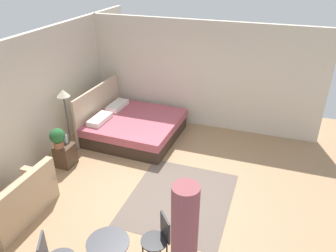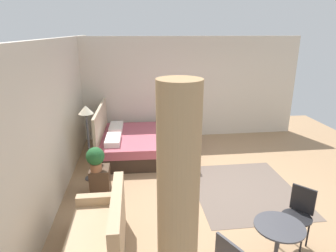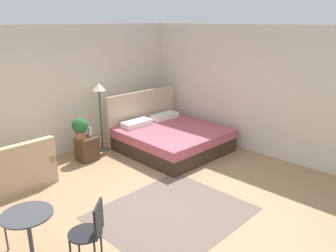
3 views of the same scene
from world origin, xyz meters
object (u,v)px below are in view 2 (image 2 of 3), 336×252
nightstand (100,180)px  vase (99,160)px  couch (100,237)px  bed (143,143)px  potted_plant (95,158)px  balcony_table (277,241)px  cafe_chair_near_couch (299,211)px  floor_lamp (87,121)px

nightstand → vase: 0.37m
vase → couch: bearing=-174.1°
bed → potted_plant: 2.02m
balcony_table → bed: bearing=20.4°
vase → nightstand: bearing=-172.0°
balcony_table → cafe_chair_near_couch: (0.48, -0.55, 0.04)m
nightstand → bed: bearing=-27.2°
potted_plant → vase: 0.27m
vase → bed: bearing=-29.5°
floor_lamp → balcony_table: (-2.80, -2.54, -0.74)m
nightstand → floor_lamp: (0.55, 0.24, 0.99)m
potted_plant → cafe_chair_near_couch: (-1.67, -2.90, -0.21)m
nightstand → balcony_table: (-2.25, -2.30, 0.25)m
floor_lamp → balcony_table: size_ratio=2.13×
floor_lamp → bed: bearing=-44.7°
bed → floor_lamp: floor_lamp is taller
bed → floor_lamp: size_ratio=1.42×
couch → nightstand: bearing=5.7°
couch → vase: size_ratio=7.13×
balcony_table → nightstand: bearing=45.6°
bed → vase: 1.78m
couch → floor_lamp: (2.19, 0.40, 0.95)m
bed → floor_lamp: (-1.10, 1.09, 0.95)m
couch → floor_lamp: floor_lamp is taller
bed → balcony_table: size_ratio=3.02×
couch → balcony_table: (-0.61, -2.14, 0.21)m
vase → potted_plant: bearing=174.0°
bed → cafe_chair_near_couch: bed is taller
nightstand → potted_plant: bearing=158.1°
bed → balcony_table: 4.17m
nightstand → floor_lamp: 1.16m
bed → nightstand: 1.86m
potted_plant → cafe_chair_near_couch: 3.35m
couch → vase: bearing=5.9°
nightstand → cafe_chair_near_couch: (-1.77, -2.86, 0.29)m
vase → balcony_table: (-2.37, -2.32, -0.10)m
potted_plant → floor_lamp: floor_lamp is taller
bed → potted_plant: (-1.75, 0.89, 0.46)m
couch → nightstand: size_ratio=2.92×
bed → couch: bed is taller
bed → vase: (-1.53, 0.87, 0.31)m
couch → bed: bearing=-11.7°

